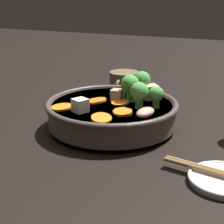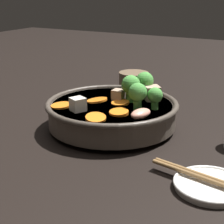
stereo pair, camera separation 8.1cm
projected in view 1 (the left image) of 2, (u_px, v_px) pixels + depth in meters
name	position (u px, v px, depth m)	size (l,w,h in m)	color
ground_plane	(112.00, 128.00, 0.82)	(3.00, 3.00, 0.00)	black
stirfry_bowl	(113.00, 111.00, 0.81)	(0.29, 0.29, 0.12)	#51473D
side_saucer	(224.00, 180.00, 0.59)	(0.12, 0.12, 0.01)	white
dark_mug	(124.00, 84.00, 1.05)	(0.10, 0.08, 0.07)	brown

